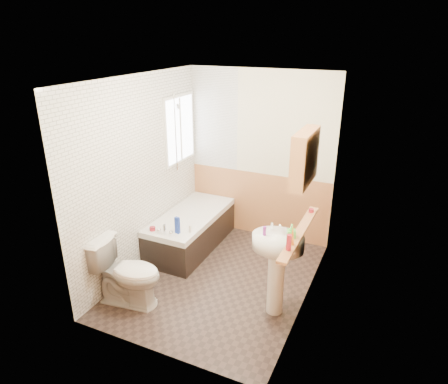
{
  "coord_description": "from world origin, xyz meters",
  "views": [
    {
      "loc": [
        1.86,
        -3.92,
        2.96
      ],
      "look_at": [
        0.0,
        0.15,
        1.15
      ],
      "focal_mm": 32.0,
      "sensor_mm": 36.0,
      "label": 1
    }
  ],
  "objects_px": {
    "toilet": "(127,273)",
    "sink": "(277,259)",
    "bathtub": "(191,229)",
    "pine_shelf": "(300,232)",
    "medicine_cabinet": "(305,158)"
  },
  "relations": [
    {
      "from": "sink",
      "to": "bathtub",
      "type": "bearing_deg",
      "value": 144.04
    },
    {
      "from": "toilet",
      "to": "pine_shelf",
      "type": "relative_size",
      "value": 0.61
    },
    {
      "from": "pine_shelf",
      "to": "medicine_cabinet",
      "type": "height_order",
      "value": "medicine_cabinet"
    },
    {
      "from": "toilet",
      "to": "sink",
      "type": "bearing_deg",
      "value": -79.12
    },
    {
      "from": "sink",
      "to": "pine_shelf",
      "type": "bearing_deg",
      "value": 21.34
    },
    {
      "from": "sink",
      "to": "medicine_cabinet",
      "type": "xyz_separation_m",
      "value": [
        0.17,
        0.17,
        1.11
      ]
    },
    {
      "from": "bathtub",
      "to": "toilet",
      "type": "distance_m",
      "value": 1.46
    },
    {
      "from": "bathtub",
      "to": "pine_shelf",
      "type": "bearing_deg",
      "value": -24.36
    },
    {
      "from": "toilet",
      "to": "sink",
      "type": "height_order",
      "value": "sink"
    },
    {
      "from": "sink",
      "to": "medicine_cabinet",
      "type": "distance_m",
      "value": 1.14
    },
    {
      "from": "toilet",
      "to": "medicine_cabinet",
      "type": "relative_size",
      "value": 1.34
    },
    {
      "from": "bathtub",
      "to": "toilet",
      "type": "height_order",
      "value": "toilet"
    },
    {
      "from": "bathtub",
      "to": "pine_shelf",
      "type": "height_order",
      "value": "pine_shelf"
    },
    {
      "from": "medicine_cabinet",
      "to": "pine_shelf",
      "type": "bearing_deg",
      "value": -68.4
    },
    {
      "from": "pine_shelf",
      "to": "medicine_cabinet",
      "type": "relative_size",
      "value": 2.21
    }
  ]
}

